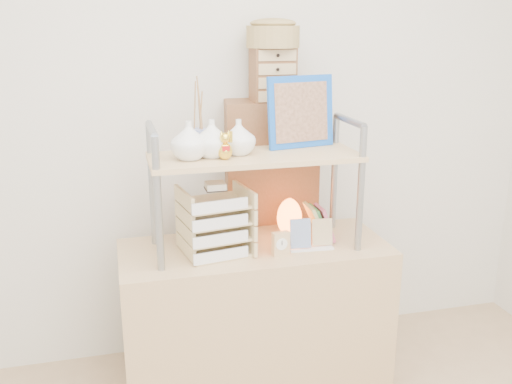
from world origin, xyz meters
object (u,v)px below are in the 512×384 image
at_px(salt_lamp, 289,218).
at_px(cabinet, 270,231).
at_px(desk, 255,321).
at_px(letter_tray, 216,225).

bearing_deg(salt_lamp, cabinet, 90.01).
distance_m(desk, letter_tray, 0.54).
bearing_deg(desk, salt_lamp, 17.43).
height_order(desk, cabinet, cabinet).
height_order(letter_tray, salt_lamp, letter_tray).
height_order(cabinet, salt_lamp, cabinet).
height_order(desk, letter_tray, letter_tray).
bearing_deg(cabinet, salt_lamp, -82.29).
xyz_separation_m(desk, letter_tray, (-0.18, -0.03, 0.50)).
bearing_deg(salt_lamp, desk, -162.57).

